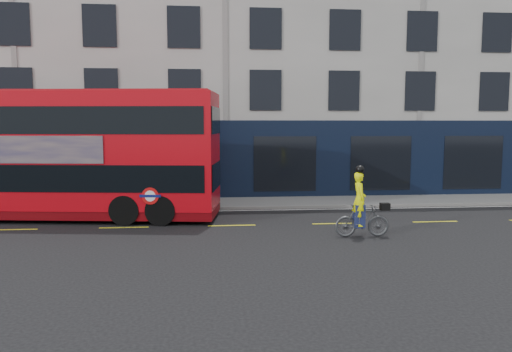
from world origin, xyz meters
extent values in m
plane|color=black|center=(0.00, 0.00, 0.00)|extent=(120.00, 120.00, 0.00)
cube|color=slate|center=(0.00, 6.50, 0.06)|extent=(60.00, 3.00, 0.12)
cube|color=slate|center=(0.00, 5.00, 0.07)|extent=(60.00, 0.12, 0.13)
cube|color=#BAB7B0|center=(0.00, 13.00, 7.50)|extent=(50.00, 10.00, 15.00)
cube|color=black|center=(0.00, 7.98, 2.00)|extent=(50.00, 0.08, 4.00)
cube|color=silver|center=(0.00, 4.70, 0.00)|extent=(58.00, 0.10, 0.01)
cube|color=#C00711|center=(-6.83, 3.63, 2.79)|extent=(12.91, 4.50, 4.54)
cube|color=#600308|center=(-6.83, 3.63, 0.34)|extent=(12.90, 4.45, 0.34)
cube|color=black|center=(-6.83, 3.63, 1.78)|extent=(12.41, 4.48, 1.03)
cube|color=black|center=(-6.83, 3.63, 3.96)|extent=(12.41, 4.48, 1.03)
cube|color=#9E0B12|center=(-6.83, 3.63, 5.08)|extent=(12.64, 4.36, 0.09)
cube|color=black|center=(-0.54, 2.80, 1.78)|extent=(0.38, 2.57, 1.03)
cube|color=black|center=(-0.54, 2.80, 3.96)|extent=(0.38, 2.57, 1.03)
cube|color=gray|center=(-8.16, 2.33, 2.87)|extent=(6.84, 0.94, 1.03)
cylinder|color=red|center=(-3.03, 1.65, 1.15)|extent=(0.64, 0.10, 0.64)
cylinder|color=white|center=(-3.03, 1.65, 1.15)|extent=(0.41, 0.07, 0.41)
cube|color=#0C1459|center=(-3.03, 1.64, 1.15)|extent=(0.80, 0.13, 0.10)
cylinder|color=black|center=(-2.50, 3.06, 0.57)|extent=(1.52, 3.05, 1.15)
cylinder|color=black|center=(-3.87, 3.24, 0.57)|extent=(1.52, 3.05, 1.15)
imported|color=#45474A|center=(4.35, -0.77, 0.56)|extent=(1.87, 0.55, 1.12)
imported|color=#E3EC04|center=(4.23, -0.77, 1.30)|extent=(0.44, 0.67, 1.83)
cube|color=black|center=(5.13, -0.78, 1.03)|extent=(0.31, 0.25, 0.25)
cube|color=#1C244D|center=(4.23, -0.77, 0.72)|extent=(0.34, 0.43, 0.78)
sphere|color=black|center=(4.23, -0.77, 2.31)|extent=(0.29, 0.29, 0.29)
camera|label=1|loc=(-0.78, -17.06, 3.85)|focal=35.00mm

